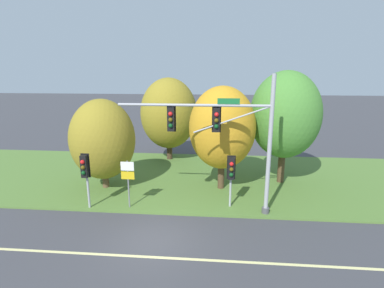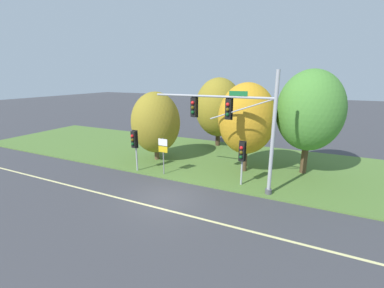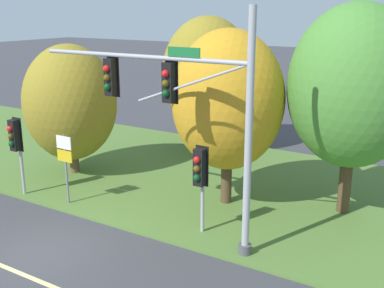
# 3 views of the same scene
# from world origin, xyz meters

# --- Properties ---
(ground_plane) EXTENTS (160.00, 160.00, 0.00)m
(ground_plane) POSITION_xyz_m (0.00, 0.00, 0.00)
(ground_plane) COLOR #3D3D42
(lane_stripe) EXTENTS (36.00, 0.16, 0.01)m
(lane_stripe) POSITION_xyz_m (0.00, -1.20, 0.00)
(lane_stripe) COLOR beige
(lane_stripe) RESTS_ON ground
(grass_verge) EXTENTS (48.00, 11.50, 0.10)m
(grass_verge) POSITION_xyz_m (0.00, 8.25, 0.05)
(grass_verge) COLOR #517533
(grass_verge) RESTS_ON ground
(traffic_signal_mast) EXTENTS (7.94, 0.49, 7.29)m
(traffic_signal_mast) POSITION_xyz_m (3.34, 3.03, 4.48)
(traffic_signal_mast) COLOR #9EA0A5
(traffic_signal_mast) RESTS_ON grass_verge
(pedestrian_signal_near_kerb) EXTENTS (0.46, 0.55, 2.98)m
(pedestrian_signal_near_kerb) POSITION_xyz_m (3.61, 3.50, 2.24)
(pedestrian_signal_near_kerb) COLOR #9EA0A5
(pedestrian_signal_near_kerb) RESTS_ON grass_verge
(pedestrian_signal_further_along) EXTENTS (0.46, 0.55, 3.14)m
(pedestrian_signal_further_along) POSITION_xyz_m (-4.19, 2.68, 2.38)
(pedestrian_signal_further_along) COLOR #9EA0A5
(pedestrian_signal_further_along) RESTS_ON grass_verge
(route_sign_post) EXTENTS (0.73, 0.08, 2.70)m
(route_sign_post) POSITION_xyz_m (-1.99, 3.08, 1.88)
(route_sign_post) COLOR slate
(route_sign_post) RESTS_ON grass_verge
(tree_nearest_road) EXTENTS (4.07, 4.07, 5.74)m
(tree_nearest_road) POSITION_xyz_m (-4.37, 5.84, 3.29)
(tree_nearest_road) COLOR brown
(tree_nearest_road) RESTS_ON grass_verge
(tree_left_of_mast) EXTENTS (4.66, 4.66, 6.83)m
(tree_left_of_mast) POSITION_xyz_m (-1.22, 12.44, 4.01)
(tree_left_of_mast) COLOR #423021
(tree_left_of_mast) RESTS_ON grass_verge
(tree_behind_signpost) EXTENTS (4.11, 4.11, 6.54)m
(tree_behind_signpost) POSITION_xyz_m (3.11, 6.33, 4.06)
(tree_behind_signpost) COLOR #4C3823
(tree_behind_signpost) RESTS_ON grass_verge
(tree_mid_verge) EXTENTS (4.53, 4.53, 7.44)m
(tree_mid_verge) POSITION_xyz_m (7.18, 7.79, 4.69)
(tree_mid_verge) COLOR #4C3823
(tree_mid_verge) RESTS_ON grass_verge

